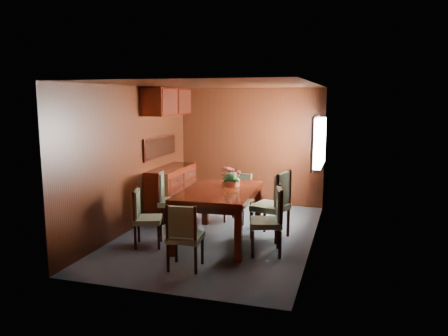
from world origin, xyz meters
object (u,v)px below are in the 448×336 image
(sideboard, at_px, (172,190))
(chair_left_near, at_px, (143,214))
(chair_right_near, at_px, (271,217))
(dining_table, at_px, (220,197))
(chair_head, at_px, (184,233))
(flower_centerpiece, at_px, (231,177))

(sideboard, height_order, chair_left_near, sideboard)
(sideboard, relative_size, chair_right_near, 1.45)
(dining_table, height_order, chair_right_near, chair_right_near)
(chair_left_near, distance_m, chair_head, 1.16)
(chair_right_near, distance_m, chair_head, 1.33)
(chair_left_near, height_order, chair_right_near, chair_right_near)
(dining_table, bearing_deg, sideboard, 134.14)
(flower_centerpiece, bearing_deg, chair_right_near, -39.26)
(sideboard, relative_size, flower_centerpiece, 4.62)
(sideboard, bearing_deg, chair_right_near, -35.86)
(chair_head, bearing_deg, flower_centerpiece, 77.76)
(flower_centerpiece, bearing_deg, dining_table, -106.11)
(chair_left_near, bearing_deg, chair_head, 33.32)
(flower_centerpiece, bearing_deg, chair_left_near, -142.33)
(chair_right_near, bearing_deg, sideboard, 40.86)
(sideboard, bearing_deg, flower_centerpiece, -33.91)
(sideboard, xyz_separation_m, chair_right_near, (2.22, -1.61, 0.09))
(sideboard, relative_size, dining_table, 0.79)
(dining_table, xyz_separation_m, flower_centerpiece, (0.09, 0.31, 0.26))
(sideboard, height_order, flower_centerpiece, flower_centerpiece)
(chair_left_near, bearing_deg, dining_table, 98.65)
(flower_centerpiece, bearing_deg, sideboard, 146.09)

